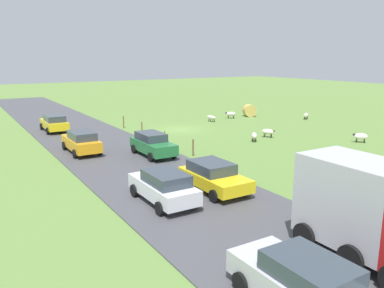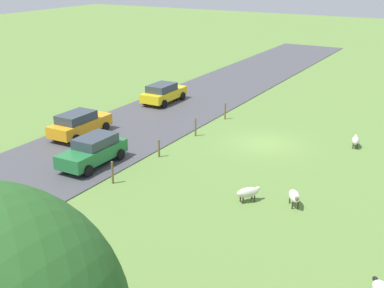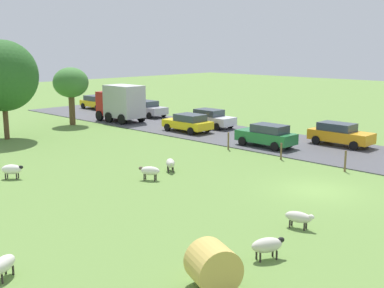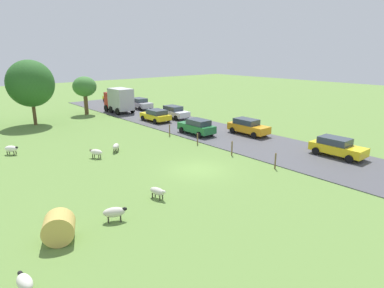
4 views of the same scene
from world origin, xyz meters
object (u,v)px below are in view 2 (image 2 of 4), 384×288
Objects in this scene: car_4 at (163,93)px; sheep_1 at (248,192)px; sheep_0 at (356,140)px; car_1 at (93,150)px; car_0 at (79,123)px; sheep_3 at (294,196)px.

sheep_1 is at bearing 135.25° from car_4.
car_1 reaches higher than sheep_0.
car_0 is 9.88m from car_4.
sheep_1 is at bearing -179.51° from car_1.
sheep_1 is 9.58m from car_1.
sheep_3 is 0.27× the size of car_1.
car_0 is at bearing 88.52° from car_4.
car_1 is 13.95m from car_4.
car_1 is (9.57, 0.08, 0.42)m from sheep_1.
sheep_0 is at bearing 169.82° from car_4.
car_4 is at bearing -10.18° from sheep_0.
sheep_0 is at bearing -104.67° from sheep_1.
sheep_1 is at bearing 16.23° from sheep_3.
car_4 is (-0.25, -9.88, -0.03)m from car_0.
car_1 is at bearing 3.43° from sheep_3.
sheep_3 is at bearing 169.89° from car_0.
car_1 reaches higher than car_4.
car_0 is (13.69, -3.44, 0.42)m from sheep_1.
sheep_3 is at bearing -176.57° from car_1.
sheep_0 is 0.27× the size of car_0.
sheep_0 is at bearing -93.51° from sheep_3.
car_1 is at bearing 106.09° from car_4.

